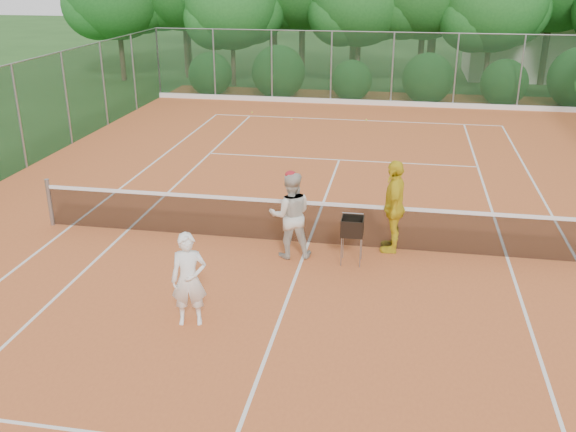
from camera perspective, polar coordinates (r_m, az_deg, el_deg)
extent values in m
plane|color=#224B1B|center=(13.78, 1.80, -2.52)|extent=(120.00, 120.00, 0.00)
cube|color=#CA632E|center=(13.78, 1.80, -2.48)|extent=(18.00, 36.00, 0.02)
cube|color=beige|center=(37.39, 21.90, 13.69)|extent=(8.00, 5.00, 3.00)
cylinder|color=gray|center=(15.51, -20.41, 1.15)|extent=(0.10, 0.10, 1.10)
cube|color=black|center=(13.59, 1.83, -0.67)|extent=(11.87, 0.03, 0.86)
cube|color=white|center=(13.42, 1.85, 1.17)|extent=(11.87, 0.04, 0.07)
imported|color=white|center=(10.60, -8.80, -5.60)|extent=(0.66, 0.51, 1.61)
imported|color=beige|center=(12.85, 0.23, 0.09)|extent=(1.01, 0.86, 1.79)
ellipsoid|color=#AC1720|center=(12.56, 0.23, 3.73)|extent=(0.22, 0.22, 0.14)
imported|color=yellow|center=(13.28, 9.40, 0.88)|extent=(0.49, 1.15, 1.95)
cylinder|color=gray|center=(12.69, 4.75, -3.19)|extent=(0.02, 0.02, 0.61)
cylinder|color=gray|center=(13.00, 6.56, -2.62)|extent=(0.02, 0.02, 0.61)
cube|color=black|center=(12.66, 5.74, -0.93)|extent=(0.42, 0.42, 0.35)
sphere|color=#CCD631|center=(26.15, -3.21, 9.19)|extent=(0.07, 0.07, 0.07)
sphere|color=yellow|center=(24.86, 0.32, 8.58)|extent=(0.07, 0.07, 0.07)
sphere|color=#C1E134|center=(24.99, 6.98, 8.48)|extent=(0.07, 0.07, 0.07)
cube|color=white|center=(25.04, 5.89, 8.49)|extent=(11.03, 0.06, 0.01)
cube|color=white|center=(15.48, -18.71, -0.85)|extent=(0.06, 23.77, 0.01)
cube|color=white|center=(14.88, -14.05, -1.22)|extent=(0.06, 23.77, 0.01)
cube|color=white|center=(13.84, 18.91, -3.53)|extent=(0.06, 23.77, 0.01)
cube|color=white|center=(19.75, 4.57, 5.00)|extent=(8.23, 0.06, 0.01)
cube|color=white|center=(13.77, 1.80, -2.43)|extent=(0.06, 12.80, 0.01)
cube|color=#19381E|center=(27.82, 6.56, 12.90)|extent=(18.00, 0.02, 3.00)
cylinder|color=gray|center=(29.79, -11.46, 13.18)|extent=(0.07, 0.07, 3.00)
cylinder|color=gray|center=(29.79, -11.46, 13.18)|extent=(0.07, 0.07, 3.00)
cylinder|color=brown|center=(34.76, -14.63, 14.65)|extent=(0.26, 0.26, 3.75)
cylinder|color=brown|center=(35.01, -9.00, 15.64)|extent=(0.30, 0.30, 4.40)
cylinder|color=brown|center=(32.30, -4.91, 14.28)|extent=(0.22, 0.22, 3.20)
sphere|color=#1F5E20|center=(32.10, -5.05, 18.47)|extent=(4.48, 4.48, 4.48)
cylinder|color=brown|center=(34.04, 1.25, 15.81)|extent=(0.31, 0.31, 4.50)
cylinder|color=brown|center=(32.27, 6.25, 14.49)|extent=(0.24, 0.24, 3.50)
cylinder|color=brown|center=(32.66, 11.78, 14.80)|extent=(0.28, 0.28, 4.10)
cylinder|color=brown|center=(31.72, 17.32, 13.47)|extent=(0.23, 0.23, 3.40)
cylinder|color=brown|center=(34.77, 22.02, 14.57)|extent=(0.32, 0.32, 4.65)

